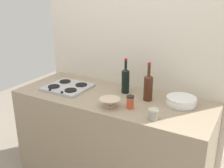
{
  "coord_description": "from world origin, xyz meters",
  "views": [
    {
      "loc": [
        1.09,
        -1.92,
        1.81
      ],
      "look_at": [
        0.0,
        0.0,
        1.02
      ],
      "focal_mm": 42.74,
      "sensor_mm": 36.0,
      "label": 1
    }
  ],
  "objects_px": {
    "condiment_jar_front": "(153,114)",
    "condiment_jar_rear": "(130,102)",
    "wine_bottle_leftmost": "(148,86)",
    "stovetop_hob": "(68,87)",
    "plate_stack": "(181,101)",
    "mixing_bowl": "(110,102)",
    "wine_bottle_mid_left": "(125,80)"
  },
  "relations": [
    {
      "from": "wine_bottle_leftmost",
      "to": "wine_bottle_mid_left",
      "type": "distance_m",
      "value": 0.26
    },
    {
      "from": "wine_bottle_leftmost",
      "to": "condiment_jar_front",
      "type": "height_order",
      "value": "wine_bottle_leftmost"
    },
    {
      "from": "plate_stack",
      "to": "condiment_jar_front",
      "type": "relative_size",
      "value": 2.99
    },
    {
      "from": "stovetop_hob",
      "to": "mixing_bowl",
      "type": "bearing_deg",
      "value": -16.51
    },
    {
      "from": "mixing_bowl",
      "to": "wine_bottle_leftmost",
      "type": "bearing_deg",
      "value": 52.91
    },
    {
      "from": "plate_stack",
      "to": "condiment_jar_front",
      "type": "xyz_separation_m",
      "value": [
        -0.11,
        -0.36,
        0.01
      ]
    },
    {
      "from": "condiment_jar_front",
      "to": "condiment_jar_rear",
      "type": "xyz_separation_m",
      "value": [
        -0.23,
        0.1,
        0.01
      ]
    },
    {
      "from": "wine_bottle_mid_left",
      "to": "condiment_jar_front",
      "type": "xyz_separation_m",
      "value": [
        0.42,
        -0.38,
        -0.08
      ]
    },
    {
      "from": "stovetop_hob",
      "to": "plate_stack",
      "type": "relative_size",
      "value": 1.59
    },
    {
      "from": "wine_bottle_leftmost",
      "to": "mixing_bowl",
      "type": "bearing_deg",
      "value": -127.09
    },
    {
      "from": "condiment_jar_rear",
      "to": "stovetop_hob",
      "type": "bearing_deg",
      "value": 171.28
    },
    {
      "from": "wine_bottle_mid_left",
      "to": "mixing_bowl",
      "type": "bearing_deg",
      "value": -84.48
    },
    {
      "from": "stovetop_hob",
      "to": "wine_bottle_leftmost",
      "type": "bearing_deg",
      "value": 8.43
    },
    {
      "from": "condiment_jar_front",
      "to": "wine_bottle_mid_left",
      "type": "bearing_deg",
      "value": 137.81
    },
    {
      "from": "stovetop_hob",
      "to": "condiment_jar_rear",
      "type": "distance_m",
      "value": 0.73
    },
    {
      "from": "condiment_jar_front",
      "to": "condiment_jar_rear",
      "type": "bearing_deg",
      "value": 157.9
    },
    {
      "from": "stovetop_hob",
      "to": "wine_bottle_mid_left",
      "type": "height_order",
      "value": "wine_bottle_mid_left"
    },
    {
      "from": "wine_bottle_leftmost",
      "to": "wine_bottle_mid_left",
      "type": "xyz_separation_m",
      "value": [
        -0.25,
        0.06,
        -0.0
      ]
    },
    {
      "from": "condiment_jar_front",
      "to": "mixing_bowl",
      "type": "bearing_deg",
      "value": 174.46
    },
    {
      "from": "wine_bottle_mid_left",
      "to": "condiment_jar_rear",
      "type": "distance_m",
      "value": 0.35
    },
    {
      "from": "wine_bottle_leftmost",
      "to": "mixing_bowl",
      "type": "xyz_separation_m",
      "value": [
        -0.22,
        -0.28,
        -0.09
      ]
    },
    {
      "from": "stovetop_hob",
      "to": "condiment_jar_front",
      "type": "xyz_separation_m",
      "value": [
        0.96,
        -0.21,
        0.03
      ]
    },
    {
      "from": "mixing_bowl",
      "to": "stovetop_hob",
      "type": "bearing_deg",
      "value": 163.49
    },
    {
      "from": "plate_stack",
      "to": "condiment_jar_rear",
      "type": "height_order",
      "value": "condiment_jar_rear"
    },
    {
      "from": "wine_bottle_mid_left",
      "to": "condiment_jar_rear",
      "type": "bearing_deg",
      "value": -56.75
    },
    {
      "from": "wine_bottle_mid_left",
      "to": "mixing_bowl",
      "type": "relative_size",
      "value": 1.86
    },
    {
      "from": "wine_bottle_mid_left",
      "to": "condiment_jar_rear",
      "type": "relative_size",
      "value": 3.05
    },
    {
      "from": "wine_bottle_leftmost",
      "to": "condiment_jar_front",
      "type": "xyz_separation_m",
      "value": [
        0.18,
        -0.32,
        -0.08
      ]
    },
    {
      "from": "stovetop_hob",
      "to": "condiment_jar_rear",
      "type": "xyz_separation_m",
      "value": [
        0.72,
        -0.11,
        0.04
      ]
    },
    {
      "from": "condiment_jar_front",
      "to": "condiment_jar_rear",
      "type": "distance_m",
      "value": 0.25
    },
    {
      "from": "mixing_bowl",
      "to": "condiment_jar_front",
      "type": "relative_size",
      "value": 2.07
    },
    {
      "from": "stovetop_hob",
      "to": "condiment_jar_front",
      "type": "height_order",
      "value": "condiment_jar_front"
    }
  ]
}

